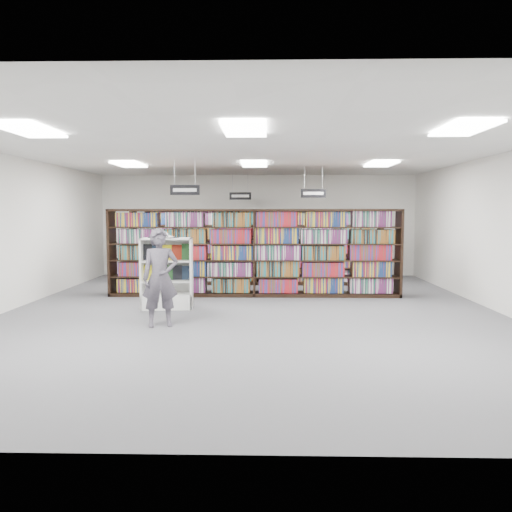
{
  "coord_description": "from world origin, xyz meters",
  "views": [
    {
      "loc": [
        0.32,
        -9.99,
        2.02
      ],
      "look_at": [
        0.08,
        0.5,
        1.1
      ],
      "focal_mm": 35.0,
      "sensor_mm": 36.0,
      "label": 1
    }
  ],
  "objects_px": {
    "endcap_display": "(167,285)",
    "open_book": "(163,236)",
    "bookshelf_row_near": "(254,253)",
    "shopper": "(160,278)"
  },
  "relations": [
    {
      "from": "shopper",
      "to": "bookshelf_row_near",
      "type": "bearing_deg",
      "value": 46.97
    },
    {
      "from": "bookshelf_row_near",
      "to": "open_book",
      "type": "distance_m",
      "value": 2.5
    },
    {
      "from": "bookshelf_row_near",
      "to": "endcap_display",
      "type": "height_order",
      "value": "bookshelf_row_near"
    },
    {
      "from": "bookshelf_row_near",
      "to": "endcap_display",
      "type": "bearing_deg",
      "value": -138.25
    },
    {
      "from": "endcap_display",
      "to": "shopper",
      "type": "height_order",
      "value": "shopper"
    },
    {
      "from": "endcap_display",
      "to": "open_book",
      "type": "distance_m",
      "value": 1.03
    },
    {
      "from": "bookshelf_row_near",
      "to": "endcap_display",
      "type": "xyz_separation_m",
      "value": [
        -1.8,
        -1.6,
        -0.55
      ]
    },
    {
      "from": "bookshelf_row_near",
      "to": "shopper",
      "type": "height_order",
      "value": "bookshelf_row_near"
    },
    {
      "from": "endcap_display",
      "to": "open_book",
      "type": "xyz_separation_m",
      "value": [
        -0.08,
        0.01,
        1.02
      ]
    },
    {
      "from": "open_book",
      "to": "shopper",
      "type": "height_order",
      "value": "shopper"
    }
  ]
}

